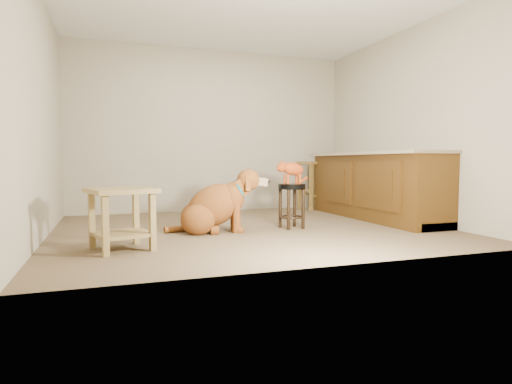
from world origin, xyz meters
name	(u,v)px	position (x,y,z in m)	size (l,w,h in m)	color
floor	(250,228)	(0.00, 0.00, 0.00)	(4.50, 4.00, 0.01)	brown
room_shell	(250,88)	(0.00, 0.00, 1.68)	(4.54, 4.04, 2.62)	#A79D87
cabinet_run	(374,188)	(1.94, 0.30, 0.44)	(0.70, 2.56, 0.94)	#4C2F0D
padded_stool	(292,197)	(0.48, -0.15, 0.38)	(0.33, 0.33, 0.54)	black
wood_stool	(314,184)	(1.70, 1.69, 0.42)	(0.50, 0.50, 0.81)	brown
side_table	(121,209)	(-1.50, -0.82, 0.37)	(0.68, 0.68, 0.56)	olive
golden_retriever	(215,207)	(-0.47, -0.13, 0.29)	(1.20, 0.65, 0.77)	brown
tabby_kitten	(291,170)	(0.46, -0.15, 0.71)	(0.48, 0.22, 0.31)	#92340E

